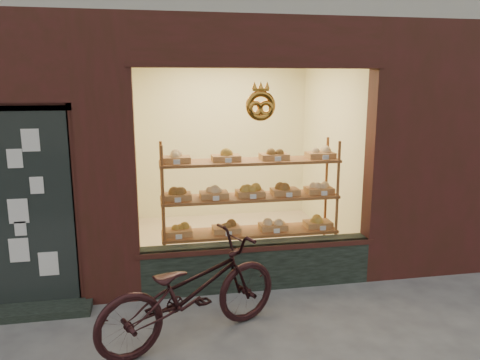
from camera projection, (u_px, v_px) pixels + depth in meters
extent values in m
cube|color=#2D3931|center=(257.00, 265.00, 5.54)|extent=(2.70, 0.25, 0.55)
cube|color=black|center=(30.00, 210.00, 4.86)|extent=(0.90, 0.04, 2.15)
cube|color=#2D3931|center=(35.00, 311.00, 4.93)|extent=(1.15, 0.35, 0.08)
torus|color=#C07A26|center=(261.00, 106.00, 5.05)|extent=(0.33, 0.07, 0.33)
cube|color=brown|center=(250.00, 269.00, 6.00)|extent=(2.20, 0.45, 0.04)
cube|color=brown|center=(250.00, 232.00, 5.89)|extent=(2.20, 0.45, 0.03)
cube|color=brown|center=(250.00, 197.00, 5.80)|extent=(2.20, 0.45, 0.04)
cube|color=brown|center=(250.00, 161.00, 5.71)|extent=(2.20, 0.45, 0.04)
cylinder|color=brown|center=(164.00, 218.00, 5.45)|extent=(0.04, 0.04, 1.70)
cylinder|color=brown|center=(337.00, 209.00, 5.84)|extent=(0.04, 0.04, 1.70)
cylinder|color=brown|center=(163.00, 209.00, 5.82)|extent=(0.04, 0.04, 1.70)
cylinder|color=brown|center=(326.00, 201.00, 6.21)|extent=(0.04, 0.04, 1.70)
cube|color=#97623D|center=(178.00, 232.00, 5.72)|extent=(0.34, 0.24, 0.07)
sphere|color=olive|center=(178.00, 225.00, 5.70)|extent=(0.11, 0.11, 0.11)
cube|color=silver|center=(179.00, 237.00, 5.54)|extent=(0.07, 0.01, 0.05)
cube|color=#97623D|center=(226.00, 229.00, 5.83)|extent=(0.34, 0.24, 0.07)
sphere|color=#51301A|center=(226.00, 223.00, 5.81)|extent=(0.11, 0.11, 0.11)
cube|color=silver|center=(229.00, 234.00, 5.65)|extent=(0.08, 0.01, 0.05)
cube|color=#97623D|center=(273.00, 226.00, 5.94)|extent=(0.34, 0.24, 0.07)
sphere|color=tan|center=(273.00, 220.00, 5.92)|extent=(0.11, 0.11, 0.11)
cube|color=silver|center=(277.00, 231.00, 5.76)|extent=(0.07, 0.01, 0.05)
cube|color=#97623D|center=(318.00, 224.00, 6.05)|extent=(0.34, 0.24, 0.07)
sphere|color=olive|center=(318.00, 217.00, 6.03)|extent=(0.11, 0.11, 0.11)
cube|color=silver|center=(323.00, 228.00, 5.87)|extent=(0.08, 0.01, 0.05)
cube|color=#97623D|center=(177.00, 196.00, 5.62)|extent=(0.34, 0.24, 0.07)
sphere|color=#51301A|center=(177.00, 189.00, 5.61)|extent=(0.11, 0.11, 0.11)
cube|color=silver|center=(178.00, 200.00, 5.45)|extent=(0.07, 0.01, 0.06)
cube|color=#97623D|center=(214.00, 195.00, 5.71)|extent=(0.34, 0.24, 0.07)
sphere|color=tan|center=(214.00, 188.00, 5.69)|extent=(0.11, 0.11, 0.11)
cube|color=silver|center=(216.00, 198.00, 5.53)|extent=(0.07, 0.01, 0.06)
cube|color=#97623D|center=(250.00, 193.00, 5.79)|extent=(0.34, 0.24, 0.07)
sphere|color=olive|center=(250.00, 186.00, 5.77)|extent=(0.11, 0.11, 0.11)
cube|color=silver|center=(253.00, 197.00, 5.61)|extent=(0.07, 0.01, 0.06)
cube|color=#97623D|center=(285.00, 191.00, 5.87)|extent=(0.34, 0.24, 0.07)
sphere|color=#51301A|center=(285.00, 185.00, 5.85)|extent=(0.11, 0.11, 0.11)
cube|color=silver|center=(289.00, 195.00, 5.69)|extent=(0.07, 0.01, 0.06)
cube|color=#97623D|center=(319.00, 190.00, 5.95)|extent=(0.34, 0.24, 0.07)
sphere|color=tan|center=(319.00, 183.00, 5.94)|extent=(0.11, 0.11, 0.11)
cube|color=silver|center=(324.00, 193.00, 5.78)|extent=(0.08, 0.01, 0.06)
cube|color=#97623D|center=(176.00, 159.00, 5.53)|extent=(0.34, 0.24, 0.07)
sphere|color=tan|center=(176.00, 152.00, 5.51)|extent=(0.11, 0.11, 0.11)
cube|color=silver|center=(177.00, 162.00, 5.35)|extent=(0.07, 0.01, 0.06)
cube|color=#97623D|center=(226.00, 158.00, 5.64)|extent=(0.34, 0.24, 0.07)
sphere|color=olive|center=(226.00, 151.00, 5.62)|extent=(0.11, 0.11, 0.11)
cube|color=silver|center=(228.00, 160.00, 5.46)|extent=(0.08, 0.01, 0.06)
cube|color=#97623D|center=(274.00, 156.00, 5.75)|extent=(0.34, 0.24, 0.07)
sphere|color=#51301A|center=(274.00, 150.00, 5.73)|extent=(0.11, 0.11, 0.11)
cube|color=silver|center=(278.00, 159.00, 5.57)|extent=(0.07, 0.01, 0.06)
cube|color=#97623D|center=(320.00, 155.00, 5.86)|extent=(0.34, 0.24, 0.07)
sphere|color=tan|center=(321.00, 148.00, 5.84)|extent=(0.11, 0.11, 0.11)
cube|color=silver|center=(326.00, 157.00, 5.68)|extent=(0.08, 0.01, 0.06)
imported|color=black|center=(191.00, 290.00, 4.37)|extent=(1.98, 1.36, 0.99)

